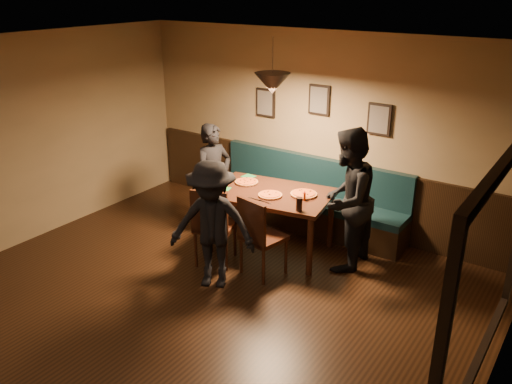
# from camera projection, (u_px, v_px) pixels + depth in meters

# --- Properties ---
(floor) EXTENTS (7.00, 7.00, 0.00)m
(floor) POSITION_uv_depth(u_px,v_px,m) (151.00, 337.00, 5.43)
(floor) COLOR black
(floor) RESTS_ON ground
(ceiling) EXTENTS (7.00, 7.00, 0.00)m
(ceiling) POSITION_uv_depth(u_px,v_px,m) (126.00, 59.00, 4.38)
(ceiling) COLOR silver
(ceiling) RESTS_ON ground
(wall_back) EXTENTS (6.00, 0.00, 6.00)m
(wall_back) POSITION_uv_depth(u_px,v_px,m) (319.00, 131.00, 7.58)
(wall_back) COLOR #8C704F
(wall_back) RESTS_ON ground
(wall_right) EXTENTS (0.00, 7.00, 7.00)m
(wall_right) POSITION_uv_depth(u_px,v_px,m) (477.00, 324.00, 3.33)
(wall_right) COLOR #8C704F
(wall_right) RESTS_ON ground
(wainscot) EXTENTS (5.88, 0.06, 1.00)m
(wainscot) POSITION_uv_depth(u_px,v_px,m) (315.00, 190.00, 7.89)
(wainscot) COLOR black
(wainscot) RESTS_ON ground
(booth_bench) EXTENTS (3.00, 0.60, 1.00)m
(booth_bench) POSITION_uv_depth(u_px,v_px,m) (306.00, 195.00, 7.69)
(booth_bench) COLOR #0F232D
(booth_bench) RESTS_ON ground
(window_frame) EXTENTS (0.06, 2.56, 1.86)m
(window_frame) POSITION_uv_depth(u_px,v_px,m) (491.00, 274.00, 3.69)
(window_frame) COLOR black
(window_frame) RESTS_ON wall_right
(window_glass) EXTENTS (0.00, 2.40, 2.40)m
(window_glass) POSITION_uv_depth(u_px,v_px,m) (486.00, 273.00, 3.71)
(window_glass) COLOR black
(window_glass) RESTS_ON wall_right
(picture_left) EXTENTS (0.32, 0.04, 0.42)m
(picture_left) POSITION_uv_depth(u_px,v_px,m) (266.00, 103.00, 7.92)
(picture_left) COLOR black
(picture_left) RESTS_ON wall_back
(picture_center) EXTENTS (0.32, 0.04, 0.42)m
(picture_center) POSITION_uv_depth(u_px,v_px,m) (319.00, 100.00, 7.39)
(picture_center) COLOR black
(picture_center) RESTS_ON wall_back
(picture_right) EXTENTS (0.32, 0.04, 0.42)m
(picture_right) POSITION_uv_depth(u_px,v_px,m) (379.00, 119.00, 6.97)
(picture_right) COLOR black
(picture_right) RESTS_ON wall_back
(pendant_lamp) EXTENTS (0.44, 0.44, 0.25)m
(pendant_lamp) POSITION_uv_depth(u_px,v_px,m) (272.00, 83.00, 6.38)
(pendant_lamp) COLOR black
(pendant_lamp) RESTS_ON ceiling
(dining_table) EXTENTS (1.71, 1.25, 0.84)m
(dining_table) POSITION_uv_depth(u_px,v_px,m) (271.00, 221.00, 7.06)
(dining_table) COLOR black
(dining_table) RESTS_ON floor
(chair_near_left) EXTENTS (0.61, 0.61, 1.06)m
(chair_near_left) POSITION_uv_depth(u_px,v_px,m) (215.00, 224.00, 6.71)
(chair_near_left) COLOR black
(chair_near_left) RESTS_ON floor
(chair_near_right) EXTENTS (0.54, 0.54, 1.03)m
(chair_near_right) POSITION_uv_depth(u_px,v_px,m) (264.00, 235.00, 6.44)
(chair_near_right) COLOR black
(chair_near_right) RESTS_ON floor
(diner_left) EXTENTS (0.50, 0.65, 1.59)m
(diner_left) POSITION_uv_depth(u_px,v_px,m) (214.00, 179.00, 7.49)
(diner_left) COLOR black
(diner_left) RESTS_ON floor
(diner_right) EXTENTS (0.71, 0.90, 1.81)m
(diner_right) POSITION_uv_depth(u_px,v_px,m) (347.00, 200.00, 6.47)
(diner_right) COLOR black
(diner_right) RESTS_ON floor
(diner_front) EXTENTS (1.16, 0.95, 1.56)m
(diner_front) POSITION_uv_depth(u_px,v_px,m) (212.00, 225.00, 6.10)
(diner_front) COLOR black
(diner_front) RESTS_ON floor
(pizza_a) EXTENTS (0.40, 0.40, 0.04)m
(pizza_a) POSITION_uv_depth(u_px,v_px,m) (247.00, 182.00, 7.20)
(pizza_a) COLOR orange
(pizza_a) RESTS_ON dining_table
(pizza_b) EXTENTS (0.39, 0.39, 0.04)m
(pizza_b) POSITION_uv_depth(u_px,v_px,m) (270.00, 195.00, 6.76)
(pizza_b) COLOR orange
(pizza_b) RESTS_ON dining_table
(pizza_c) EXTENTS (0.41, 0.41, 0.04)m
(pizza_c) POSITION_uv_depth(u_px,v_px,m) (304.00, 194.00, 6.78)
(pizza_c) COLOR orange
(pizza_c) RESTS_ON dining_table
(soda_glass) EXTENTS (0.10, 0.10, 0.17)m
(soda_glass) POSITION_uv_depth(u_px,v_px,m) (299.00, 204.00, 6.32)
(soda_glass) COLOR black
(soda_glass) RESTS_ON dining_table
(tabasco_bottle) EXTENTS (0.03, 0.03, 0.13)m
(tabasco_bottle) POSITION_uv_depth(u_px,v_px,m) (305.00, 196.00, 6.61)
(tabasco_bottle) COLOR #8B2304
(tabasco_bottle) RESTS_ON dining_table
(napkin_a) EXTENTS (0.18, 0.18, 0.01)m
(napkin_a) POSITION_uv_depth(u_px,v_px,m) (249.00, 177.00, 7.44)
(napkin_a) COLOR #1F7638
(napkin_a) RESTS_ON dining_table
(napkin_b) EXTENTS (0.17, 0.17, 0.01)m
(napkin_b) POSITION_uv_depth(u_px,v_px,m) (225.00, 189.00, 7.00)
(napkin_b) COLOR #207B2A
(napkin_b) RESTS_ON dining_table
(cutlery_set) EXTENTS (0.20, 0.03, 0.00)m
(cutlery_set) POSITION_uv_depth(u_px,v_px,m) (259.00, 200.00, 6.63)
(cutlery_set) COLOR #BABABF
(cutlery_set) RESTS_ON dining_table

